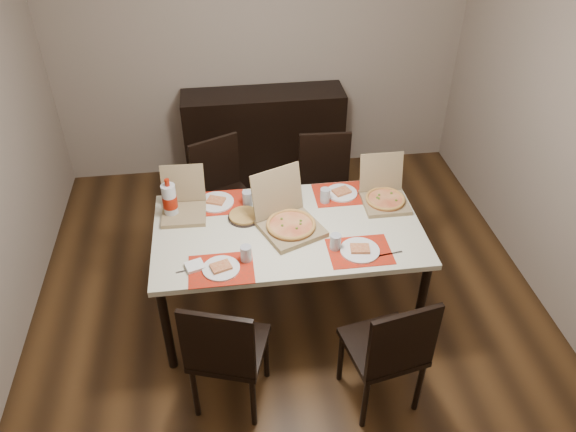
{
  "coord_description": "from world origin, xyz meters",
  "views": [
    {
      "loc": [
        -0.41,
        -2.97,
        3.09
      ],
      "look_at": [
        -0.01,
        -0.03,
        0.85
      ],
      "focal_mm": 35.0,
      "sensor_mm": 36.0,
      "label": 1
    }
  ],
  "objects_px": {
    "dip_bowl": "(295,212)",
    "chair_near_left": "(225,351)",
    "chair_far_right": "(325,185)",
    "chair_far_left": "(223,191)",
    "dining_table": "(288,235)",
    "soda_bottle": "(170,201)",
    "pizza_box_center": "(288,221)",
    "sideboard": "(264,137)",
    "chair_near_right": "(389,349)"
  },
  "relations": [
    {
      "from": "chair_near_right",
      "to": "dip_bowl",
      "type": "bearing_deg",
      "value": 110.96
    },
    {
      "from": "chair_near_left",
      "to": "soda_bottle",
      "type": "height_order",
      "value": "soda_bottle"
    },
    {
      "from": "sideboard",
      "to": "dip_bowl",
      "type": "height_order",
      "value": "sideboard"
    },
    {
      "from": "dip_bowl",
      "to": "soda_bottle",
      "type": "height_order",
      "value": "soda_bottle"
    },
    {
      "from": "dining_table",
      "to": "pizza_box_center",
      "type": "relative_size",
      "value": 3.46
    },
    {
      "from": "sideboard",
      "to": "chair_near_right",
      "type": "xyz_separation_m",
      "value": [
        0.46,
        -2.72,
        0.06
      ]
    },
    {
      "from": "chair_near_left",
      "to": "chair_far_left",
      "type": "bearing_deg",
      "value": 88.09
    },
    {
      "from": "chair_near_right",
      "to": "soda_bottle",
      "type": "bearing_deg",
      "value": 137.43
    },
    {
      "from": "sideboard",
      "to": "chair_near_left",
      "type": "xyz_separation_m",
      "value": [
        -0.48,
        -2.6,
        0.06
      ]
    },
    {
      "from": "dining_table",
      "to": "chair_far_left",
      "type": "height_order",
      "value": "chair_far_left"
    },
    {
      "from": "dining_table",
      "to": "chair_near_left",
      "type": "distance_m",
      "value": 0.94
    },
    {
      "from": "chair_near_left",
      "to": "chair_far_right",
      "type": "xyz_separation_m",
      "value": [
        0.89,
        1.61,
        0.0
      ]
    },
    {
      "from": "chair_near_left",
      "to": "chair_far_right",
      "type": "height_order",
      "value": "same"
    },
    {
      "from": "dining_table",
      "to": "chair_near_right",
      "type": "xyz_separation_m",
      "value": [
        0.47,
        -0.91,
        -0.17
      ]
    },
    {
      "from": "dip_bowl",
      "to": "pizza_box_center",
      "type": "bearing_deg",
      "value": -113.68
    },
    {
      "from": "dining_table",
      "to": "soda_bottle",
      "type": "xyz_separation_m",
      "value": [
        -0.78,
        0.24,
        0.19
      ]
    },
    {
      "from": "dining_table",
      "to": "pizza_box_center",
      "type": "xyz_separation_m",
      "value": [
        0.0,
        -0.0,
        0.12
      ]
    },
    {
      "from": "chair_near_left",
      "to": "dip_bowl",
      "type": "bearing_deg",
      "value": 60.01
    },
    {
      "from": "chair_near_right",
      "to": "chair_far_left",
      "type": "height_order",
      "value": "same"
    },
    {
      "from": "chair_far_left",
      "to": "pizza_box_center",
      "type": "bearing_deg",
      "value": -63.82
    },
    {
      "from": "chair_far_left",
      "to": "chair_far_right",
      "type": "height_order",
      "value": "same"
    },
    {
      "from": "chair_far_left",
      "to": "soda_bottle",
      "type": "relative_size",
      "value": 3.1
    },
    {
      "from": "chair_far_left",
      "to": "dip_bowl",
      "type": "bearing_deg",
      "value": -55.42
    },
    {
      "from": "sideboard",
      "to": "chair_far_right",
      "type": "xyz_separation_m",
      "value": [
        0.41,
        -0.99,
        0.06
      ]
    },
    {
      "from": "chair_far_right",
      "to": "chair_far_left",
      "type": "bearing_deg",
      "value": 177.41
    },
    {
      "from": "dining_table",
      "to": "dip_bowl",
      "type": "xyz_separation_m",
      "value": [
        0.07,
        0.15,
        0.08
      ]
    },
    {
      "from": "chair_near_right",
      "to": "pizza_box_center",
      "type": "relative_size",
      "value": 1.79
    },
    {
      "from": "chair_far_left",
      "to": "sideboard",
      "type": "bearing_deg",
      "value": 65.78
    },
    {
      "from": "chair_far_right",
      "to": "chair_near_left",
      "type": "bearing_deg",
      "value": -119.09
    },
    {
      "from": "sideboard",
      "to": "dining_table",
      "type": "xyz_separation_m",
      "value": [
        -0.01,
        -1.81,
        0.23
      ]
    },
    {
      "from": "pizza_box_center",
      "to": "sideboard",
      "type": "bearing_deg",
      "value": 89.71
    },
    {
      "from": "chair_far_left",
      "to": "soda_bottle",
      "type": "height_order",
      "value": "soda_bottle"
    },
    {
      "from": "pizza_box_center",
      "to": "soda_bottle",
      "type": "distance_m",
      "value": 0.82
    },
    {
      "from": "dip_bowl",
      "to": "chair_near_left",
      "type": "bearing_deg",
      "value": -119.99
    },
    {
      "from": "chair_far_right",
      "to": "pizza_box_center",
      "type": "distance_m",
      "value": 0.97
    },
    {
      "from": "chair_far_right",
      "to": "pizza_box_center",
      "type": "bearing_deg",
      "value": -117.07
    },
    {
      "from": "chair_near_left",
      "to": "soda_bottle",
      "type": "distance_m",
      "value": 1.14
    },
    {
      "from": "dining_table",
      "to": "soda_bottle",
      "type": "height_order",
      "value": "soda_bottle"
    },
    {
      "from": "chair_far_left",
      "to": "dip_bowl",
      "type": "height_order",
      "value": "chair_far_left"
    },
    {
      "from": "chair_near_left",
      "to": "chair_far_left",
      "type": "relative_size",
      "value": 1.0
    },
    {
      "from": "chair_near_left",
      "to": "soda_bottle",
      "type": "bearing_deg",
      "value": 106.47
    },
    {
      "from": "chair_near_left",
      "to": "chair_far_left",
      "type": "distance_m",
      "value": 1.65
    },
    {
      "from": "chair_near_right",
      "to": "chair_far_right",
      "type": "bearing_deg",
      "value": 91.72
    },
    {
      "from": "pizza_box_center",
      "to": "dip_bowl",
      "type": "distance_m",
      "value": 0.17
    },
    {
      "from": "sideboard",
      "to": "pizza_box_center",
      "type": "relative_size",
      "value": 2.89
    },
    {
      "from": "pizza_box_center",
      "to": "chair_near_left",
      "type": "bearing_deg",
      "value": -121.11
    },
    {
      "from": "chair_far_right",
      "to": "pizza_box_center",
      "type": "height_order",
      "value": "pizza_box_center"
    },
    {
      "from": "chair_far_left",
      "to": "soda_bottle",
      "type": "xyz_separation_m",
      "value": [
        -0.36,
        -0.61,
        0.37
      ]
    },
    {
      "from": "sideboard",
      "to": "pizza_box_center",
      "type": "bearing_deg",
      "value": -90.29
    },
    {
      "from": "soda_bottle",
      "to": "dining_table",
      "type": "bearing_deg",
      "value": -17.29
    }
  ]
}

